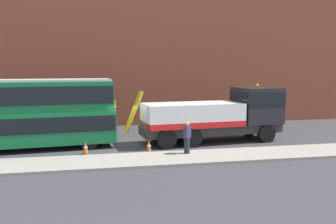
{
  "coord_description": "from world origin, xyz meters",
  "views": [
    {
      "loc": [
        -1.93,
        -22.12,
        4.74
      ],
      "look_at": [
        2.49,
        -0.26,
        2.0
      ],
      "focal_mm": 38.98,
      "sensor_mm": 36.0,
      "label": 1
    }
  ],
  "objects_px": {
    "recovery_tow_truck": "(218,114)",
    "double_decker_bus": "(17,112)",
    "traffic_cone_near_bus": "(86,148)",
    "traffic_cone_midway": "(149,147)",
    "pedestrian_bystander": "(187,138)"
  },
  "relations": [
    {
      "from": "recovery_tow_truck",
      "to": "traffic_cone_near_bus",
      "type": "bearing_deg",
      "value": -172.47
    },
    {
      "from": "recovery_tow_truck",
      "to": "pedestrian_bystander",
      "type": "relative_size",
      "value": 5.98
    },
    {
      "from": "pedestrian_bystander",
      "to": "traffic_cone_near_bus",
      "type": "height_order",
      "value": "pedestrian_bystander"
    },
    {
      "from": "recovery_tow_truck",
      "to": "double_decker_bus",
      "type": "xyz_separation_m",
      "value": [
        -12.09,
        -0.04,
        0.47
      ]
    },
    {
      "from": "recovery_tow_truck",
      "to": "double_decker_bus",
      "type": "relative_size",
      "value": 0.91
    },
    {
      "from": "double_decker_bus",
      "to": "traffic_cone_midway",
      "type": "relative_size",
      "value": 15.54
    },
    {
      "from": "traffic_cone_near_bus",
      "to": "pedestrian_bystander",
      "type": "bearing_deg",
      "value": -15.04
    },
    {
      "from": "traffic_cone_near_bus",
      "to": "traffic_cone_midway",
      "type": "xyz_separation_m",
      "value": [
        3.45,
        -0.3,
        0.0
      ]
    },
    {
      "from": "pedestrian_bystander",
      "to": "traffic_cone_near_bus",
      "type": "xyz_separation_m",
      "value": [
        -5.35,
        1.44,
        -0.64
      ]
    },
    {
      "from": "traffic_cone_near_bus",
      "to": "traffic_cone_midway",
      "type": "relative_size",
      "value": 1.0
    },
    {
      "from": "double_decker_bus",
      "to": "pedestrian_bystander",
      "type": "xyz_separation_m",
      "value": [
        9.16,
        -3.29,
        -1.25
      ]
    },
    {
      "from": "pedestrian_bystander",
      "to": "traffic_cone_midway",
      "type": "height_order",
      "value": "pedestrian_bystander"
    },
    {
      "from": "recovery_tow_truck",
      "to": "double_decker_bus",
      "type": "distance_m",
      "value": 12.1
    },
    {
      "from": "traffic_cone_near_bus",
      "to": "traffic_cone_midway",
      "type": "distance_m",
      "value": 3.46
    },
    {
      "from": "double_decker_bus",
      "to": "traffic_cone_midway",
      "type": "distance_m",
      "value": 7.81
    }
  ]
}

